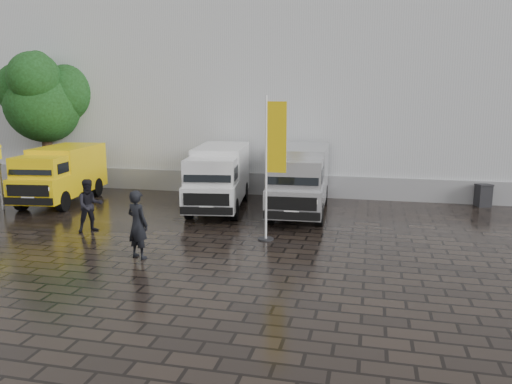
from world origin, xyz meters
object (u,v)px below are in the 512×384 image
(wheelie_bin, at_px, (483,195))
(person_tent, at_px, (90,205))
(van_yellow, at_px, (61,175))
(flagpole, at_px, (272,162))
(van_white, at_px, (219,179))
(person_front, at_px, (138,224))
(van_silver, at_px, (300,181))

(wheelie_bin, bearing_deg, person_tent, -168.49)
(van_yellow, bearing_deg, flagpole, -26.73)
(van_white, xyz_separation_m, person_tent, (-3.19, -4.31, -0.35))
(van_yellow, xyz_separation_m, flagpole, (9.90, -3.56, 1.32))
(van_white, distance_m, person_front, 6.56)
(van_white, bearing_deg, van_yellow, 174.64)
(van_yellow, height_order, flagpole, flagpole)
(van_yellow, distance_m, wheelie_bin, 17.77)
(van_yellow, height_order, person_front, van_yellow)
(van_yellow, bearing_deg, person_front, -49.99)
(van_silver, relative_size, wheelie_bin, 6.23)
(van_white, bearing_deg, van_silver, -8.56)
(person_front, bearing_deg, van_white, -71.21)
(van_yellow, xyz_separation_m, van_white, (6.94, 0.39, 0.06))
(flagpole, bearing_deg, van_white, 126.92)
(van_silver, bearing_deg, person_front, -121.91)
(flagpole, height_order, wheelie_bin, flagpole)
(person_front, relative_size, person_tent, 1.09)
(flagpole, distance_m, person_tent, 6.37)
(van_white, distance_m, person_tent, 5.37)
(person_tent, bearing_deg, wheelie_bin, -16.14)
(flagpole, bearing_deg, person_tent, -176.60)
(van_yellow, distance_m, van_silver, 10.24)
(van_white, height_order, person_front, van_white)
(wheelie_bin, bearing_deg, van_white, 179.12)
(flagpole, relative_size, person_front, 2.33)
(flagpole, bearing_deg, person_front, -141.74)
(van_silver, xyz_separation_m, person_tent, (-6.49, -4.31, -0.38))
(van_yellow, height_order, van_white, van_white)
(wheelie_bin, relative_size, person_tent, 0.53)
(van_yellow, height_order, wheelie_bin, van_yellow)
(van_yellow, xyz_separation_m, person_tent, (3.74, -3.92, -0.28))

